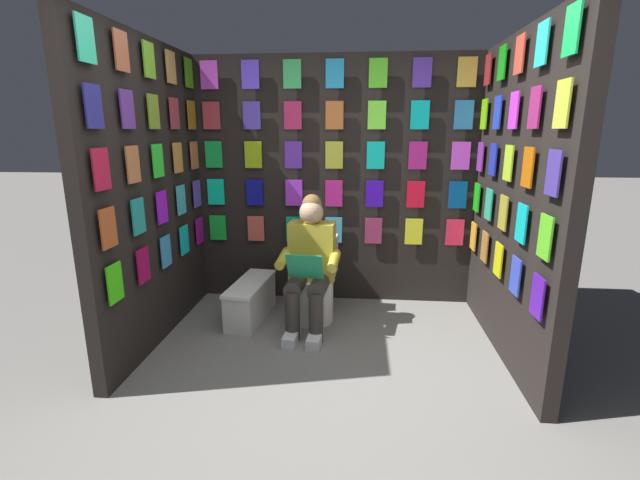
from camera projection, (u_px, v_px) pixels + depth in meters
name	position (u px, v px, depth m)	size (l,w,h in m)	color
ground_plane	(315.00, 410.00, 2.78)	(30.00, 30.00, 0.00)	gray
display_wall_back	(334.00, 182.00, 4.39)	(2.86, 0.14, 2.43)	black
display_wall_left	(516.00, 199.00, 3.29)	(0.14, 1.93, 2.43)	black
display_wall_right	(151.00, 194.00, 3.54)	(0.14, 1.93, 2.43)	black
toilet	(314.00, 285.00, 4.09)	(0.42, 0.57, 0.77)	white
person_reading	(310.00, 264.00, 3.80)	(0.55, 0.70, 1.19)	gold
comic_longbox_near	(251.00, 300.00, 4.10)	(0.34, 0.81, 0.36)	white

